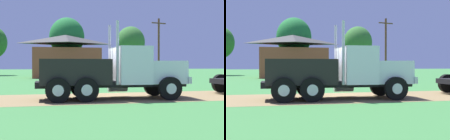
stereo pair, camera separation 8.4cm
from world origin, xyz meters
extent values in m
plane|color=#39773A|center=(0.00, 0.00, 0.00)|extent=(200.00, 200.00, 0.00)
cube|color=olive|center=(0.00, 0.00, 0.00)|extent=(120.00, 5.22, 0.01)
cube|color=black|center=(0.27, -0.62, 0.74)|extent=(7.24, 1.73, 0.28)
cube|color=white|center=(2.96, -0.70, 1.30)|extent=(1.87, 2.05, 1.12)
cube|color=silver|center=(3.92, -0.72, 0.92)|extent=(0.22, 2.20, 0.32)
cube|color=white|center=(1.28, -0.65, 1.65)|extent=(1.61, 2.33, 1.81)
cube|color=#2D3D4C|center=(2.08, -0.67, 2.01)|extent=(0.09, 1.91, 0.80)
cylinder|color=silver|center=(0.42, 0.28, 2.22)|extent=(0.14, 0.14, 2.96)
cylinder|color=silver|center=(0.37, -1.53, 2.22)|extent=(0.14, 0.14, 2.96)
cylinder|color=silver|center=(0.85, 0.36, 0.52)|extent=(1.01, 0.55, 0.52)
cube|color=black|center=(-1.51, -0.57, 1.34)|extent=(3.31, 2.38, 1.19)
cylinder|color=black|center=(2.91, 0.45, 0.55)|extent=(1.11, 0.33, 1.10)
cylinder|color=silver|center=(2.91, 0.61, 0.55)|extent=(0.50, 0.05, 0.50)
cylinder|color=black|center=(2.84, -1.84, 0.55)|extent=(1.11, 0.33, 1.10)
cylinder|color=silver|center=(2.84, -2.00, 0.55)|extent=(0.50, 0.05, 0.50)
cylinder|color=black|center=(-2.30, 0.59, 0.55)|extent=(1.11, 0.33, 1.10)
cylinder|color=silver|center=(-2.29, 0.75, 0.55)|extent=(0.50, 0.05, 0.50)
cylinder|color=black|center=(-2.36, -1.69, 0.55)|extent=(1.11, 0.33, 1.10)
cylinder|color=silver|center=(-2.37, -1.85, 0.55)|extent=(0.50, 0.05, 0.50)
cylinder|color=black|center=(-1.05, 0.56, 0.55)|extent=(1.11, 0.33, 1.10)
cylinder|color=silver|center=(-1.04, 0.72, 0.55)|extent=(0.50, 0.05, 0.50)
cylinder|color=black|center=(-1.11, -1.73, 0.55)|extent=(1.11, 0.33, 1.10)
cylinder|color=silver|center=(-1.12, -1.89, 0.55)|extent=(0.50, 0.05, 0.50)
cylinder|color=black|center=(7.55, 1.43, 0.55)|extent=(1.10, 0.32, 1.10)
cylinder|color=silver|center=(7.54, 1.59, 0.55)|extent=(0.49, 0.05, 0.49)
cube|color=#984931|center=(0.51, 25.84, 1.88)|extent=(8.39, 5.52, 3.77)
pyramid|color=#383838|center=(0.51, 25.84, 4.92)|extent=(8.81, 5.80, 1.16)
cube|color=black|center=(-0.74, 23.05, 1.10)|extent=(1.80, 0.06, 2.20)
cylinder|color=brown|center=(12.21, 23.13, 3.80)|extent=(0.26, 0.26, 7.61)
cube|color=brown|center=(12.21, 23.13, 7.01)|extent=(2.15, 0.76, 0.14)
cylinder|color=#513823|center=(0.98, 28.96, 1.79)|extent=(0.44, 0.44, 3.59)
ellipsoid|color=#206F31|center=(0.98, 28.96, 5.52)|extent=(4.83, 4.83, 5.31)
cylinder|color=#513823|center=(13.75, 40.80, 1.84)|extent=(0.44, 0.44, 3.68)
ellipsoid|color=#356D2E|center=(13.75, 40.80, 5.78)|extent=(5.24, 5.24, 5.76)
camera|label=1|loc=(-3.33, -15.87, 1.68)|focal=51.63mm
camera|label=2|loc=(-3.25, -15.89, 1.68)|focal=51.63mm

